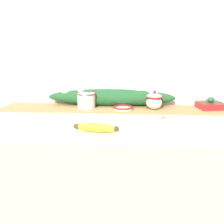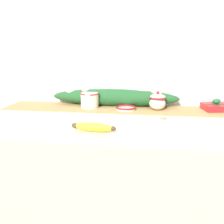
% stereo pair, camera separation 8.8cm
% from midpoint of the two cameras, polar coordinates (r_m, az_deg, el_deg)
% --- Properties ---
extents(countertop, '(1.51, 0.75, 0.94)m').
position_cam_midpoint_polar(countertop, '(1.55, 0.74, -18.50)').
color(countertop, beige).
rests_on(countertop, ground_plane).
extents(back_wall, '(2.31, 0.04, 2.40)m').
position_cam_midpoint_polar(back_wall, '(1.69, 2.54, 10.75)').
color(back_wall, silver).
rests_on(back_wall, ground_plane).
extents(table_runner, '(1.39, 0.26, 0.00)m').
position_cam_midpoint_polar(table_runner, '(1.58, 1.87, 0.81)').
color(table_runner, tan).
rests_on(table_runner, countertop).
extents(cream_pitcher, '(0.12, 0.14, 0.10)m').
position_cam_midpoint_polar(cream_pitcher, '(1.59, -3.55, 2.84)').
color(cream_pitcher, white).
rests_on(cream_pitcher, countertop).
extents(sugar_bowl, '(0.10, 0.10, 0.12)m').
position_cam_midpoint_polar(sugar_bowl, '(1.56, 11.94, 2.36)').
color(sugar_bowl, white).
rests_on(sugar_bowl, countertop).
extents(small_dish, '(0.12, 0.12, 0.02)m').
position_cam_midpoint_polar(small_dish, '(1.54, 4.80, 0.90)').
color(small_dish, white).
rests_on(small_dish, countertop).
extents(banana, '(0.22, 0.06, 0.04)m').
position_cam_midpoint_polar(banana, '(1.15, -2.10, -3.48)').
color(banana, yellow).
rests_on(banana, countertop).
extents(spoon, '(0.17, 0.08, 0.01)m').
position_cam_midpoint_polar(spoon, '(1.38, 13.05, -1.39)').
color(spoon, '#A89E89').
rests_on(spoon, countertop).
extents(gift_box, '(0.17, 0.15, 0.07)m').
position_cam_midpoint_polar(gift_box, '(1.66, 24.07, 1.09)').
color(gift_box, red).
rests_on(gift_box, countertop).
extents(poinsettia_garland, '(0.83, 0.12, 0.13)m').
position_cam_midpoint_polar(poinsettia_garland, '(1.64, 2.28, 3.45)').
color(poinsettia_garland, '#235B2D').
rests_on(poinsettia_garland, countertop).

